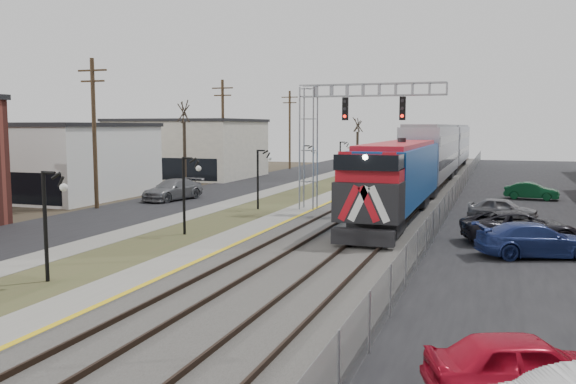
% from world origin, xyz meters
% --- Properties ---
extents(street_west, '(7.00, 120.00, 0.04)m').
position_xyz_m(street_west, '(-11.50, 35.00, 0.02)').
color(street_west, black).
rests_on(street_west, ground).
extents(sidewalk, '(2.00, 120.00, 0.08)m').
position_xyz_m(sidewalk, '(-7.00, 35.00, 0.04)').
color(sidewalk, gray).
rests_on(sidewalk, ground).
extents(grass_median, '(4.00, 120.00, 0.06)m').
position_xyz_m(grass_median, '(-4.00, 35.00, 0.03)').
color(grass_median, '#454C29').
rests_on(grass_median, ground).
extents(platform, '(2.00, 120.00, 0.24)m').
position_xyz_m(platform, '(-1.00, 35.00, 0.12)').
color(platform, gray).
rests_on(platform, ground).
extents(ballast_bed, '(8.00, 120.00, 0.20)m').
position_xyz_m(ballast_bed, '(4.00, 35.00, 0.10)').
color(ballast_bed, '#595651').
rests_on(ballast_bed, ground).
extents(parking_lot, '(16.00, 120.00, 0.04)m').
position_xyz_m(parking_lot, '(16.00, 35.00, 0.02)').
color(parking_lot, black).
rests_on(parking_lot, ground).
extents(platform_edge, '(0.24, 120.00, 0.01)m').
position_xyz_m(platform_edge, '(-0.12, 35.00, 0.24)').
color(platform_edge, gold).
rests_on(platform_edge, platform).
extents(track_near, '(1.58, 120.00, 0.15)m').
position_xyz_m(track_near, '(2.00, 35.00, 0.28)').
color(track_near, '#2D2119').
rests_on(track_near, ballast_bed).
extents(track_far, '(1.58, 120.00, 0.15)m').
position_xyz_m(track_far, '(5.50, 35.00, 0.28)').
color(track_far, '#2D2119').
rests_on(track_far, ballast_bed).
extents(train, '(3.00, 63.05, 5.33)m').
position_xyz_m(train, '(5.50, 49.68, 2.88)').
color(train, '#134A9B').
rests_on(train, ground).
extents(signal_gantry, '(9.00, 1.07, 8.15)m').
position_xyz_m(signal_gantry, '(1.22, 27.99, 5.59)').
color(signal_gantry, gray).
rests_on(signal_gantry, ground).
extents(lampposts, '(0.14, 62.14, 4.00)m').
position_xyz_m(lampposts, '(-4.00, 18.29, 2.00)').
color(lampposts, black).
rests_on(lampposts, ground).
extents(utility_poles, '(0.28, 80.28, 10.00)m').
position_xyz_m(utility_poles, '(-14.50, 25.00, 5.00)').
color(utility_poles, '#4C3823').
rests_on(utility_poles, ground).
extents(fence, '(0.04, 120.00, 1.60)m').
position_xyz_m(fence, '(8.20, 35.00, 0.80)').
color(fence, gray).
rests_on(fence, ground).
extents(buildings_west, '(14.00, 67.00, 7.00)m').
position_xyz_m(buildings_west, '(-21.00, 24.21, 3.01)').
color(buildings_west, beige).
rests_on(buildings_west, ground).
extents(bare_trees, '(12.30, 42.30, 5.95)m').
position_xyz_m(bare_trees, '(-12.66, 38.91, 2.70)').
color(bare_trees, '#382D23').
rests_on(bare_trees, ground).
extents(car_lot_a, '(4.39, 2.96, 1.39)m').
position_xyz_m(car_lot_a, '(11.71, 3.52, 0.69)').
color(car_lot_a, '#B50D24').
rests_on(car_lot_a, ground).
extents(car_lot_c, '(5.94, 3.94, 1.51)m').
position_xyz_m(car_lot_c, '(12.13, 21.16, 0.76)').
color(car_lot_c, black).
rests_on(car_lot_c, ground).
extents(car_lot_d, '(5.38, 3.59, 1.45)m').
position_xyz_m(car_lot_d, '(12.63, 18.18, 0.72)').
color(car_lot_d, navy).
rests_on(car_lot_d, ground).
extents(car_lot_e, '(4.07, 1.93, 1.34)m').
position_xyz_m(car_lot_e, '(11.34, 28.35, 0.67)').
color(car_lot_e, slate).
rests_on(car_lot_e, ground).
extents(car_lot_f, '(4.01, 1.83, 1.28)m').
position_xyz_m(car_lot_f, '(13.44, 39.85, 0.64)').
color(car_lot_f, '#0D4423').
rests_on(car_lot_f, ground).
extents(car_street_b, '(3.22, 5.67, 1.55)m').
position_xyz_m(car_street_b, '(-11.99, 30.74, 0.77)').
color(car_street_b, slate).
rests_on(car_street_b, ground).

